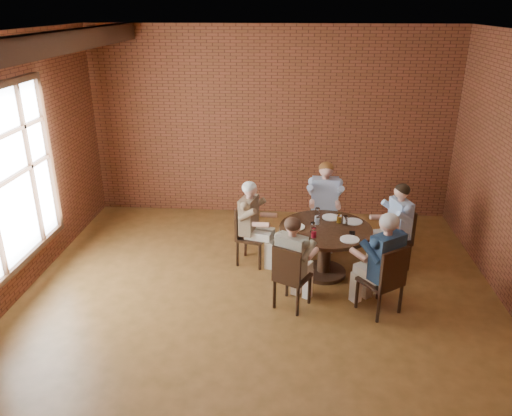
# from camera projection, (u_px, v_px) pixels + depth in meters

# --- Properties ---
(floor) EXTENTS (7.00, 7.00, 0.00)m
(floor) POSITION_uv_depth(u_px,v_px,m) (257.00, 317.00, 6.37)
(floor) COLOR brown
(floor) RESTS_ON ground
(ceiling) EXTENTS (7.00, 7.00, 0.00)m
(ceiling) POSITION_uv_depth(u_px,v_px,m) (257.00, 36.00, 5.07)
(ceiling) COLOR white
(ceiling) RESTS_ON wall_back
(wall_back) EXTENTS (7.00, 0.00, 7.00)m
(wall_back) POSITION_uv_depth(u_px,v_px,m) (271.00, 124.00, 8.95)
(wall_back) COLOR brown
(wall_back) RESTS_ON ground
(ceiling_beam) EXTENTS (0.22, 6.90, 0.26)m
(ceiling_beam) POSITION_uv_depth(u_px,v_px,m) (27.00, 48.00, 5.29)
(ceiling_beam) COLOR black
(ceiling_beam) RESTS_ON ceiling
(window) EXTENTS (0.10, 2.16, 2.36)m
(window) POSITION_uv_depth(u_px,v_px,m) (10.00, 178.00, 6.33)
(window) COLOR white
(window) RESTS_ON wall_left
(dining_table) EXTENTS (1.32, 1.32, 0.75)m
(dining_table) POSITION_uv_depth(u_px,v_px,m) (325.00, 242.00, 7.18)
(dining_table) COLOR black
(dining_table) RESTS_ON floor
(chair_a) EXTENTS (0.52, 0.52, 0.93)m
(chair_a) POSITION_uv_depth(u_px,v_px,m) (399.00, 235.00, 7.43)
(chair_a) COLOR black
(chair_a) RESTS_ON floor
(diner_a) EXTENTS (0.76, 0.68, 1.31)m
(diner_a) POSITION_uv_depth(u_px,v_px,m) (395.00, 226.00, 7.35)
(diner_a) COLOR #4672B6
(diner_a) RESTS_ON floor
(chair_b) EXTENTS (0.47, 0.47, 0.96)m
(chair_b) POSITION_uv_depth(u_px,v_px,m) (324.00, 212.00, 8.23)
(chair_b) COLOR black
(chair_b) RESTS_ON floor
(diner_b) EXTENTS (0.58, 0.71, 1.38)m
(diner_b) POSITION_uv_depth(u_px,v_px,m) (324.00, 204.00, 8.08)
(diner_b) COLOR #97A6C0
(diner_b) RESTS_ON floor
(chair_c) EXTENTS (0.50, 0.50, 0.92)m
(chair_c) POSITION_uv_depth(u_px,v_px,m) (247.00, 232.00, 7.54)
(chair_c) COLOR black
(chair_c) RESTS_ON floor
(diner_c) EXTENTS (0.74, 0.65, 1.31)m
(diner_c) POSITION_uv_depth(u_px,v_px,m) (252.00, 224.00, 7.46)
(diner_c) COLOR brown
(diner_c) RESTS_ON floor
(chair_d) EXTENTS (0.54, 0.54, 0.91)m
(chair_d) POSITION_uv_depth(u_px,v_px,m) (290.00, 275.00, 6.36)
(chair_d) COLOR black
(chair_d) RESTS_ON floor
(diner_d) EXTENTS (0.72, 0.77, 1.28)m
(diner_d) POSITION_uv_depth(u_px,v_px,m) (293.00, 263.00, 6.37)
(diner_d) COLOR gray
(diner_d) RESTS_ON floor
(chair_e) EXTENTS (0.62, 0.62, 0.96)m
(chair_e) POSITION_uv_depth(u_px,v_px,m) (386.00, 278.00, 6.24)
(chair_e) COLOR black
(chair_e) RESTS_ON floor
(diner_e) EXTENTS (0.85, 0.88, 1.38)m
(diner_e) POSITION_uv_depth(u_px,v_px,m) (382.00, 263.00, 6.25)
(diner_e) COLOR navy
(diner_e) RESTS_ON floor
(plate_a) EXTENTS (0.26, 0.26, 0.01)m
(plate_a) POSITION_uv_depth(u_px,v_px,m) (353.00, 222.00, 7.27)
(plate_a) COLOR white
(plate_a) RESTS_ON dining_table
(plate_b) EXTENTS (0.26, 0.26, 0.01)m
(plate_b) POSITION_uv_depth(u_px,v_px,m) (331.00, 217.00, 7.41)
(plate_b) COLOR white
(plate_b) RESTS_ON dining_table
(plate_c) EXTENTS (0.26, 0.26, 0.01)m
(plate_c) POSITION_uv_depth(u_px,v_px,m) (296.00, 227.00, 7.11)
(plate_c) COLOR white
(plate_c) RESTS_ON dining_table
(plate_d) EXTENTS (0.26, 0.26, 0.01)m
(plate_d) POSITION_uv_depth(u_px,v_px,m) (350.00, 239.00, 6.72)
(plate_d) COLOR white
(plate_d) RESTS_ON dining_table
(glass_a) EXTENTS (0.07, 0.07, 0.14)m
(glass_a) POSITION_uv_depth(u_px,v_px,m) (345.00, 221.00, 7.15)
(glass_a) COLOR white
(glass_a) RESTS_ON dining_table
(glass_b) EXTENTS (0.07, 0.07, 0.14)m
(glass_b) POSITION_uv_depth(u_px,v_px,m) (339.00, 218.00, 7.23)
(glass_b) COLOR white
(glass_b) RESTS_ON dining_table
(glass_c) EXTENTS (0.07, 0.07, 0.14)m
(glass_c) POSITION_uv_depth(u_px,v_px,m) (317.00, 212.00, 7.43)
(glass_c) COLOR white
(glass_c) RESTS_ON dining_table
(glass_d) EXTENTS (0.07, 0.07, 0.14)m
(glass_d) POSITION_uv_depth(u_px,v_px,m) (317.00, 220.00, 7.18)
(glass_d) COLOR white
(glass_d) RESTS_ON dining_table
(glass_e) EXTENTS (0.07, 0.07, 0.14)m
(glass_e) POSITION_uv_depth(u_px,v_px,m) (313.00, 227.00, 6.94)
(glass_e) COLOR white
(glass_e) RESTS_ON dining_table
(glass_f) EXTENTS (0.07, 0.07, 0.14)m
(glass_f) POSITION_uv_depth(u_px,v_px,m) (314.00, 233.00, 6.77)
(glass_f) COLOR white
(glass_f) RESTS_ON dining_table
(smartphone) EXTENTS (0.09, 0.16, 0.01)m
(smartphone) POSITION_uv_depth(u_px,v_px,m) (352.00, 234.00, 6.90)
(smartphone) COLOR black
(smartphone) RESTS_ON dining_table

